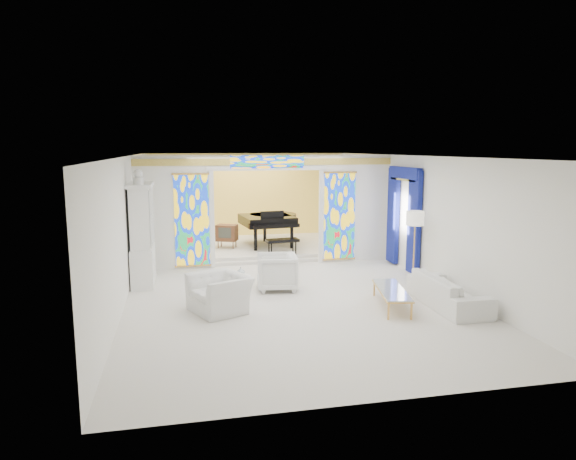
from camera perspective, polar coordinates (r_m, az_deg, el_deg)
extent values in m
plane|color=silver|center=(12.36, -0.72, -5.84)|extent=(12.00, 12.00, 0.00)
cube|color=silver|center=(11.94, -0.75, 8.20)|extent=(7.00, 12.00, 0.02)
cube|color=white|center=(17.94, -4.49, 3.70)|extent=(7.00, 0.02, 3.00)
cube|color=white|center=(6.40, 9.90, -6.38)|extent=(7.00, 0.02, 3.00)
cube|color=white|center=(11.89, -17.51, 0.52)|extent=(0.02, 12.00, 3.00)
cube|color=white|center=(13.19, 14.36, 1.47)|extent=(0.02, 12.00, 3.00)
cube|color=white|center=(13.81, -12.61, 1.87)|extent=(2.00, 0.18, 3.00)
cube|color=white|center=(14.63, 7.37, 2.42)|extent=(2.00, 0.18, 3.00)
cube|color=white|center=(13.91, -2.37, 7.51)|extent=(3.00, 0.18, 0.40)
cube|color=white|center=(13.77, -8.42, 1.13)|extent=(0.12, 0.06, 2.60)
cube|color=white|center=(14.26, 3.69, 1.49)|extent=(0.12, 0.06, 2.60)
cube|color=white|center=(13.82, -2.29, 6.87)|extent=(3.24, 0.06, 0.12)
cube|color=#ECCE58|center=(13.81, -2.30, 7.58)|extent=(7.00, 0.05, 0.18)
cube|color=gold|center=(13.73, -10.63, 1.05)|extent=(0.90, 0.04, 2.40)
cube|color=gold|center=(14.41, 5.73, 1.54)|extent=(0.90, 0.04, 2.40)
cube|color=gold|center=(13.80, -2.29, 7.58)|extent=(2.00, 0.04, 0.34)
cube|color=silver|center=(16.28, -3.55, -1.87)|extent=(6.80, 3.80, 0.18)
cube|color=#F3D854|center=(17.82, -4.44, 3.66)|extent=(6.70, 0.10, 2.90)
cylinder|color=gold|center=(15.92, -2.86, 6.81)|extent=(0.48, 0.48, 0.30)
cube|color=navy|center=(13.21, 13.85, 0.85)|extent=(0.12, 0.55, 2.60)
cube|color=navy|center=(14.38, 11.60, 1.58)|extent=(0.12, 0.55, 2.60)
cube|color=navy|center=(13.68, 12.85, 6.21)|extent=(0.14, 1.70, 0.30)
cube|color=gold|center=(13.69, 12.83, 5.50)|extent=(0.12, 1.50, 0.06)
cube|color=white|center=(12.64, -15.77, -3.75)|extent=(0.50, 1.40, 0.90)
cube|color=white|center=(12.44, -16.00, 1.42)|extent=(0.44, 1.30, 1.40)
cube|color=silver|center=(12.43, -14.94, 1.46)|extent=(0.01, 1.20, 1.30)
cube|color=white|center=(12.37, -16.15, 4.82)|extent=(0.56, 1.46, 0.08)
cylinder|color=white|center=(12.01, -16.29, 5.27)|extent=(0.22, 0.22, 0.16)
sphere|color=white|center=(12.01, -16.32, 6.03)|extent=(0.20, 0.20, 0.20)
imported|color=white|center=(10.24, -7.60, -6.99)|extent=(1.35, 1.42, 0.73)
imported|color=white|center=(11.67, -1.26, -4.68)|extent=(1.00, 0.97, 0.82)
imported|color=white|center=(10.98, 17.38, -6.50)|extent=(0.87, 2.18, 0.63)
cylinder|color=white|center=(10.92, -5.26, -5.13)|extent=(0.44, 0.44, 0.03)
cylinder|color=white|center=(10.98, -5.24, -6.42)|extent=(0.07, 0.07, 0.50)
cylinder|color=white|center=(11.05, -5.22, -7.64)|extent=(0.29, 0.29, 0.03)
imported|color=silver|center=(10.89, -5.27, -4.58)|extent=(0.19, 0.19, 0.18)
cube|color=silver|center=(10.63, 11.45, -6.53)|extent=(0.82, 1.73, 0.04)
cube|color=gold|center=(10.63, 11.44, -6.62)|extent=(0.85, 1.76, 0.03)
cube|color=gold|center=(9.90, 11.10, -8.83)|extent=(0.04, 0.04, 0.34)
cube|color=gold|center=(9.99, 13.55, -8.75)|extent=(0.04, 0.04, 0.34)
cube|color=gold|center=(11.38, 9.55, -6.40)|extent=(0.04, 0.04, 0.34)
cube|color=gold|center=(11.46, 11.69, -6.35)|extent=(0.04, 0.04, 0.34)
cylinder|color=gold|center=(12.77, 13.68, -5.55)|extent=(0.32, 0.32, 0.03)
cylinder|color=gold|center=(12.60, 13.81, -2.16)|extent=(0.03, 0.03, 1.57)
cylinder|color=white|center=(12.47, 13.95, 1.28)|extent=(0.45, 0.45, 0.33)
cube|color=black|center=(15.94, -2.35, 1.09)|extent=(1.67, 1.76, 0.29)
cylinder|color=black|center=(16.37, -1.67, 1.31)|extent=(1.65, 1.65, 0.29)
cube|color=black|center=(15.07, -1.36, 0.47)|extent=(1.42, 0.47, 0.10)
cube|color=silver|center=(14.99, -1.27, 0.50)|extent=(1.29, 0.25, 0.03)
cube|color=black|center=(15.37, -1.76, 1.65)|extent=(0.72, 0.11, 0.26)
cube|color=black|center=(14.54, -0.63, -1.17)|extent=(0.96, 0.47, 0.08)
cylinder|color=black|center=(15.18, -3.63, -1.10)|extent=(0.11, 0.11, 0.64)
cylinder|color=black|center=(15.50, 0.42, -0.87)|extent=(0.11, 0.11, 0.64)
cylinder|color=black|center=(16.63, -2.60, -0.19)|extent=(0.11, 0.11, 0.64)
cube|color=brown|center=(15.67, -6.81, -0.30)|extent=(0.72, 0.62, 0.49)
cube|color=#333835|center=(15.48, -7.04, -0.32)|extent=(0.37, 0.17, 0.31)
cone|color=brown|center=(15.67, -7.77, -1.63)|extent=(0.05, 0.05, 0.22)
cone|color=brown|center=(15.53, -6.12, -1.70)|extent=(0.05, 0.05, 0.22)
cone|color=brown|center=(15.94, -7.43, -1.44)|extent=(0.05, 0.05, 0.22)
cone|color=brown|center=(15.80, -5.81, -1.50)|extent=(0.05, 0.05, 0.22)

